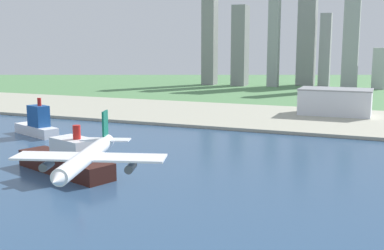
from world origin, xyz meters
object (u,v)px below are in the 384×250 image
(cargo_ship, at_px, (67,160))
(ferry_boat, at_px, (37,125))
(airplane_landing, at_px, (87,157))
(warehouse_main, at_px, (335,102))

(cargo_ship, relative_size, ferry_boat, 1.45)
(cargo_ship, bearing_deg, ferry_boat, 136.74)
(airplane_landing, relative_size, cargo_ship, 0.66)
(cargo_ship, xyz_separation_m, ferry_boat, (-81.77, 76.94, 0.88))
(airplane_landing, xyz_separation_m, cargo_ship, (-80.99, 100.80, -30.90))
(airplane_landing, xyz_separation_m, warehouse_main, (22.97, 345.89, -24.00))
(cargo_ship, distance_m, ferry_boat, 112.28)
(cargo_ship, height_order, ferry_boat, ferry_boat)
(cargo_ship, height_order, warehouse_main, cargo_ship)
(ferry_boat, relative_size, warehouse_main, 0.72)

